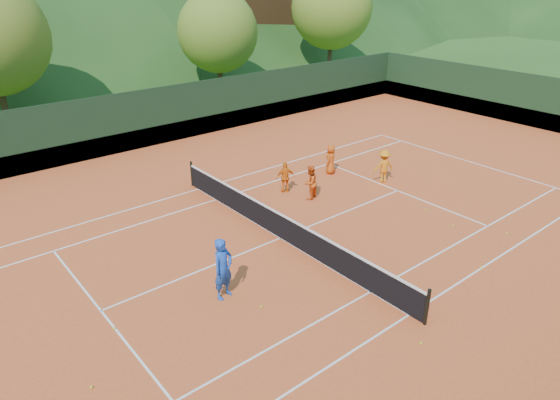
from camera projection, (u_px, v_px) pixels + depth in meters
ground at (281, 239)px, 17.37m from camera, size 400.00×400.00×0.00m
clay_court at (281, 238)px, 17.36m from camera, size 40.00×24.00×0.02m
coach at (223, 269)px, 13.90m from camera, size 0.76×0.60×1.85m
student_a at (310, 183)px, 20.03m from camera, size 0.82×0.72×1.42m
student_b at (285, 177)px, 20.65m from camera, size 0.85×0.59×1.33m
student_c at (331, 159)px, 22.56m from camera, size 0.77×0.64×1.35m
student_d at (384, 166)px, 21.59m from camera, size 1.09×0.86×1.47m
tennis_ball_0 at (334, 257)px, 16.17m from camera, size 0.07×0.07×0.07m
tennis_ball_1 at (507, 233)px, 17.59m from camera, size 0.07×0.07×0.07m
tennis_ball_2 at (114, 328)px, 12.96m from camera, size 0.07×0.07×0.07m
tennis_ball_3 at (453, 226)px, 18.11m from camera, size 0.07×0.07×0.07m
tennis_ball_7 at (481, 267)px, 15.61m from camera, size 0.07×0.07×0.07m
tennis_ball_10 at (381, 278)px, 15.08m from camera, size 0.07×0.07×0.07m
tennis_ball_11 at (426, 210)px, 19.30m from camera, size 0.07×0.07×0.07m
tennis_ball_13 at (91, 387)px, 11.14m from camera, size 0.07×0.07×0.07m
tennis_ball_15 at (421, 343)px, 12.46m from camera, size 0.07×0.07×0.07m
tennis_ball_18 at (261, 307)px, 13.79m from camera, size 0.07×0.07×0.07m
court_lines at (281, 238)px, 17.36m from camera, size 23.83×11.03×0.00m
tennis_net at (281, 225)px, 17.15m from camera, size 0.10×12.07×1.10m
perimeter_fence at (281, 206)px, 16.83m from camera, size 40.40×24.24×3.00m
chalet_mid at (82, 14)px, 42.51m from camera, size 12.65×8.82×11.45m
chalet_right at (243, 6)px, 47.65m from camera, size 11.50×8.82×11.91m
tree_c at (218, 32)px, 34.50m from camera, size 5.60×5.60×7.35m
tree_d at (332, 8)px, 41.69m from camera, size 6.80×6.80×8.93m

